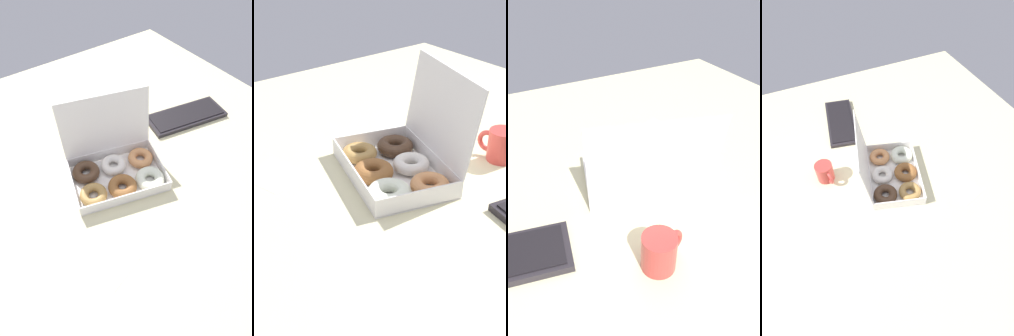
# 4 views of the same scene
# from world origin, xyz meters

# --- Properties ---
(ground_plane) EXTENTS (1.80, 1.80, 0.02)m
(ground_plane) POSITION_xyz_m (0.00, 0.00, -0.01)
(ground_plane) COLOR beige
(donut_box) EXTENTS (0.40, 0.36, 0.28)m
(donut_box) POSITION_xyz_m (-0.01, -0.03, 0.03)
(donut_box) COLOR white
(donut_box) RESTS_ON ground_plane
(keyboard) EXTENTS (0.39, 0.22, 0.02)m
(keyboard) POSITION_xyz_m (0.45, 0.07, 0.01)
(keyboard) COLOR #252226
(keyboard) RESTS_ON ground_plane
(coffee_mug) EXTENTS (0.11, 0.08, 0.09)m
(coffee_mug) POSITION_xyz_m (0.11, 0.25, 0.05)
(coffee_mug) COLOR #B43934
(coffee_mug) RESTS_ON ground_plane
(paper_napkin) EXTENTS (0.17, 0.15, 0.00)m
(paper_napkin) POSITION_xyz_m (-0.21, -0.29, 0.00)
(paper_napkin) COLOR white
(paper_napkin) RESTS_ON ground_plane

